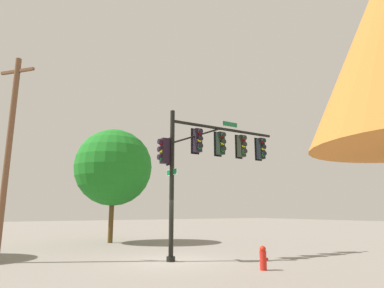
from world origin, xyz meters
name	(u,v)px	position (x,y,z in m)	size (l,w,h in m)	color
ground_plane	(171,262)	(0.00, 0.00, 0.00)	(120.00, 120.00, 0.00)	gray
signal_pole_assembly	(211,152)	(2.05, -0.02, 4.77)	(6.58, 0.94, 6.48)	black
utility_pole	(8,150)	(-6.18, 3.34, 4.59)	(1.28, 1.43, 8.83)	brown
fire_hydrant	(263,258)	(1.86, -3.48, 0.41)	(0.33, 0.24, 0.83)	red
tree_far	(114,167)	(0.34, 9.17, 4.96)	(5.19, 5.19, 7.56)	#543A1A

